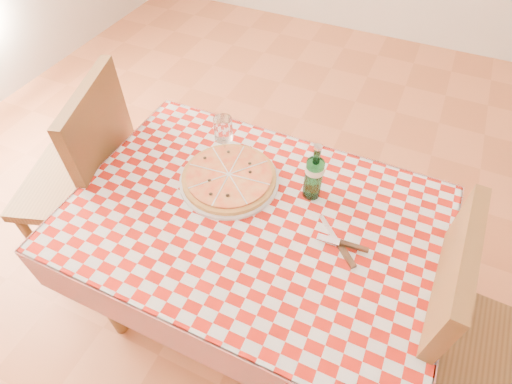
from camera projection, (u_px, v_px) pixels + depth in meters
dining_table at (254, 233)px, 1.46m from camera, size 1.20×0.80×0.75m
tablecloth at (254, 218)px, 1.39m from camera, size 1.30×0.90×0.01m
chair_near at (456, 332)px, 1.30m from camera, size 0.47×0.47×1.01m
chair_far at (90, 172)px, 1.77m from camera, size 0.59×0.59×1.03m
pizza_plate at (229, 177)px, 1.48m from camera, size 0.41×0.41×0.05m
water_bottle at (314, 172)px, 1.37m from camera, size 0.08×0.08×0.24m
wine_glass at (224, 138)px, 1.53m from camera, size 0.09×0.09×0.18m
cutlery at (339, 243)px, 1.30m from camera, size 0.28×0.26×0.03m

